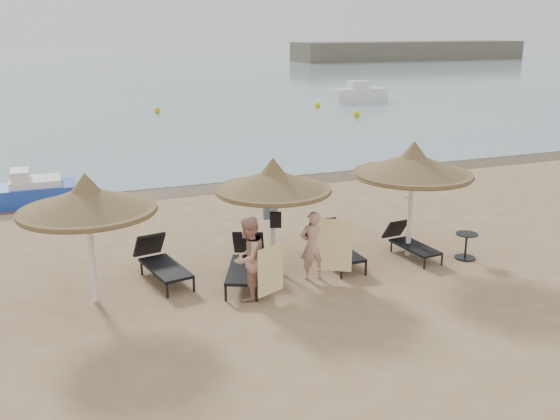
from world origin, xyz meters
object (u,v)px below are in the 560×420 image
Objects in this scene: lounger_near_left at (246,262)px; lounger_near_right at (332,245)px; palapa_center at (273,181)px; person_right at (313,240)px; pedal_boat at (36,191)px; lounger_far_left at (161,261)px; palapa_left at (87,200)px; palapa_right at (413,165)px; side_table at (466,247)px; lounger_far_right at (409,242)px; person_left at (248,252)px.

lounger_near_left reaches higher than lounger_near_right.
person_right is (0.59, -0.88, -1.17)m from palapa_center.
pedal_boat reaches higher than lounger_near_right.
palapa_center is 3.03m from lounger_far_left.
palapa_left is 1.31× the size of lounger_far_left.
person_right reaches higher than pedal_boat.
palapa_right is 2.36m from side_table.
person_right is at bearing -32.73° from lounger_far_left.
palapa_right reaches higher than pedal_boat.
lounger_far_right is 0.72× the size of pedal_boat.
palapa_left is 1.24× the size of lounger_near_left.
lounger_near_left is 5.34m from side_table.
person_left is at bearing -167.69° from palapa_right.
lounger_near_left is 1.07× the size of lounger_near_right.
palapa_center reaches higher than side_table.
lounger_near_right is (5.44, 0.28, -1.72)m from palapa_left.
lounger_near_right is 0.84× the size of pedal_boat.
side_table is at bearing -42.07° from pedal_boat.
palapa_center is 4.96m from side_table.
person_right reaches higher than lounger_far_left.
palapa_left is 8.70m from side_table.
pedal_boat is (-5.50, 8.78, -0.49)m from person_right.
palapa_center is at bearing -19.28° from lounger_far_left.
lounger_near_right is 1.13× the size of person_right.
palapa_center is at bearing 173.60° from palapa_right.
pedal_boat is (-4.13, 8.29, -0.01)m from lounger_near_left.
lounger_far_right is at bearing 23.80° from lounger_near_left.
palapa_left is 1.55× the size of lounger_far_right.
side_table is at bearing -5.11° from palapa_left.
palapa_center reaches higher than person_left.
palapa_right is at bearing 154.16° from person_left.
lounger_far_left is (1.48, 0.72, -1.73)m from palapa_left.
lounger_far_left is 0.95× the size of lounger_near_left.
palapa_right is 11.85m from pedal_boat.
lounger_far_right is (7.35, -0.06, -1.78)m from palapa_left.
person_right reaches higher than lounger_near_right.
lounger_near_left reaches higher than lounger_far_left.
palapa_center is at bearing 169.03° from lounger_far_right.
side_table is 0.31× the size of person_left.
pedal_boat is (-8.28, 8.28, -1.82)m from palapa_right.
lounger_far_left is 7.89m from pedal_boat.
palapa_center reaches higher than pedal_boat.
pedal_boat is at bearing 130.61° from lounger_far_right.
palapa_right reaches higher than lounger_far_right.
pedal_boat is (-4.92, 7.90, -1.66)m from palapa_center.
side_table is 0.26× the size of pedal_boat.
palapa_left reaches higher than pedal_boat.
person_left reaches higher than lounger_near_left.
palapa_left is 8.46m from pedal_boat.
palapa_center is at bearing 4.78° from palapa_left.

